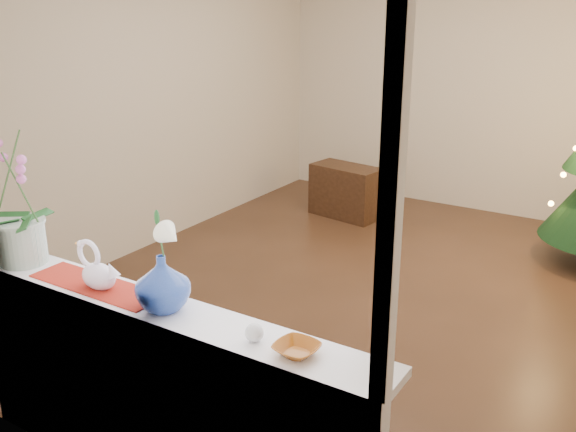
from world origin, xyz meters
name	(u,v)px	position (x,y,z in m)	size (l,w,h in m)	color
ground	(380,295)	(0.00, 0.00, 0.00)	(5.00, 5.00, 0.00)	#392417
wall_back	(489,83)	(0.00, 2.50, 1.35)	(4.50, 0.10, 2.70)	beige
wall_front	(128,219)	(0.00, -2.50, 1.35)	(4.50, 0.10, 2.70)	beige
wall_left	(152,96)	(-2.25, 0.00, 1.35)	(0.10, 5.00, 2.70)	beige
window_apron	(151,412)	(0.00, -2.46, 0.44)	(2.20, 0.08, 0.88)	white
windowsill	(158,310)	(0.00, -2.37, 0.90)	(2.20, 0.26, 0.04)	white
window_frame	(126,129)	(0.00, -2.47, 1.70)	(2.22, 0.06, 1.60)	white
runner	(96,285)	(-0.38, -2.37, 0.92)	(0.70, 0.20, 0.01)	maroon
orchid_pot	(15,192)	(-0.89, -2.37, 1.28)	(0.25, 0.25, 0.73)	white
swan	(98,267)	(-0.35, -2.38, 1.03)	(0.25, 0.11, 0.21)	white
blue_vase	(162,279)	(0.04, -2.38, 1.06)	(0.27, 0.27, 0.28)	navy
lily	(158,224)	(0.04, -2.38, 1.30)	(0.15, 0.09, 0.21)	white
paperweight	(254,333)	(0.52, -2.39, 0.96)	(0.07, 0.07, 0.07)	silver
amber_dish	(297,350)	(0.71, -2.39, 0.94)	(0.14, 0.14, 0.04)	#8C470F
side_table	(346,191)	(-1.10, 1.54, 0.27)	(0.71, 0.36, 0.54)	black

